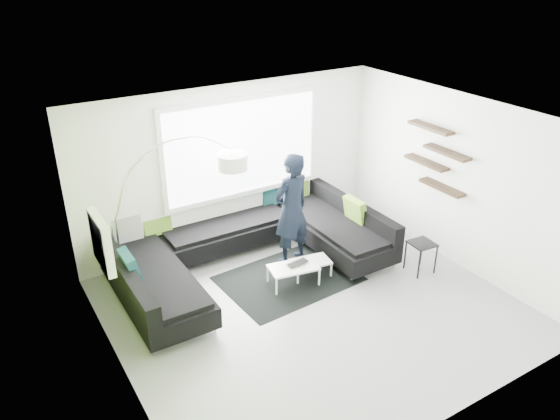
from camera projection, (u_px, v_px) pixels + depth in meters
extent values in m
plane|color=gray|center=(313.00, 308.00, 7.99)|extent=(5.50, 5.50, 0.00)
cube|color=white|center=(232.00, 166.00, 9.29)|extent=(5.50, 0.04, 2.80)
cube|color=white|center=(458.00, 320.00, 5.46)|extent=(5.50, 0.04, 2.80)
cube|color=white|center=(113.00, 282.00, 6.08)|extent=(0.04, 5.00, 2.80)
cube|color=white|center=(457.00, 182.00, 8.67)|extent=(0.04, 5.00, 2.80)
cube|color=silver|center=(319.00, 123.00, 6.76)|extent=(5.50, 5.00, 0.04)
cube|color=#7FB72D|center=(114.00, 282.00, 6.09)|extent=(0.01, 5.00, 2.80)
cube|color=silver|center=(243.00, 148.00, 9.23)|extent=(2.96, 0.06, 1.68)
cube|color=white|center=(102.00, 242.00, 6.49)|extent=(0.12, 0.66, 0.66)
cube|color=black|center=(436.00, 158.00, 8.79)|extent=(0.20, 1.24, 0.95)
cube|color=black|center=(249.00, 257.00, 8.85)|extent=(4.25, 2.63, 0.45)
cube|color=black|center=(248.00, 236.00, 8.68)|extent=(4.25, 2.63, 0.33)
cube|color=#4C7219|center=(248.00, 232.00, 8.65)|extent=(3.79, 0.23, 0.47)
cube|color=black|center=(289.00, 279.00, 8.68)|extent=(2.14, 1.61, 0.01)
cube|color=silver|center=(302.00, 271.00, 8.60)|extent=(1.05, 0.72, 0.32)
cube|color=black|center=(420.00, 257.00, 8.78)|extent=(0.40, 0.40, 0.52)
imported|color=black|center=(291.00, 210.00, 8.76)|extent=(0.84, 0.68, 1.91)
imported|color=black|center=(300.00, 265.00, 8.43)|extent=(0.40, 0.30, 0.03)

